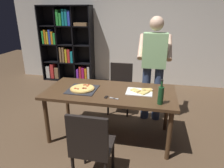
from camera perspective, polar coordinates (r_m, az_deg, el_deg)
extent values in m
plane|color=brown|center=(3.20, -0.57, -14.47)|extent=(12.00, 12.00, 0.00)
cube|color=silver|center=(5.21, 5.79, 15.56)|extent=(6.40, 0.10, 2.80)
cube|color=#4C331E|center=(2.85, -0.62, -2.35)|extent=(1.84, 0.86, 0.04)
cylinder|color=#4C331E|center=(3.02, -18.13, -10.06)|extent=(0.06, 0.06, 0.71)
cylinder|color=#4C331E|center=(2.68, 16.04, -14.01)|extent=(0.06, 0.06, 0.71)
cylinder|color=#4C331E|center=(3.56, -12.70, -4.65)|extent=(0.06, 0.06, 0.71)
cylinder|color=#4C331E|center=(3.28, 15.37, -7.18)|extent=(0.06, 0.06, 0.71)
cube|color=black|center=(2.30, -5.27, -17.18)|extent=(0.42, 0.42, 0.04)
cube|color=black|center=(2.02, -7.13, -14.84)|extent=(0.42, 0.04, 0.45)
cylinder|color=black|center=(2.55, 0.26, -19.35)|extent=(0.04, 0.04, 0.41)
cylinder|color=black|center=(2.62, -7.86, -18.14)|extent=(0.04, 0.04, 0.41)
cube|color=black|center=(3.72, 2.17, -1.77)|extent=(0.42, 0.42, 0.04)
cube|color=black|center=(3.81, 2.71, 2.70)|extent=(0.42, 0.04, 0.45)
cylinder|color=black|center=(3.68, -1.14, -5.84)|extent=(0.04, 0.04, 0.41)
cylinder|color=black|center=(3.62, 4.45, -6.34)|extent=(0.04, 0.04, 0.41)
cylinder|color=black|center=(4.00, 0.02, -3.60)|extent=(0.04, 0.04, 0.41)
cylinder|color=black|center=(3.95, 5.15, -4.03)|extent=(0.04, 0.04, 0.41)
cube|color=black|center=(5.79, -19.10, 10.81)|extent=(0.03, 0.35, 1.95)
cube|color=black|center=(5.23, -5.82, 10.88)|extent=(0.03, 0.35, 1.95)
cube|color=black|center=(5.41, -13.64, 20.98)|extent=(1.40, 0.35, 0.03)
cube|color=black|center=(5.71, -12.05, 1.38)|extent=(1.40, 0.35, 0.03)
cube|color=black|center=(5.62, -12.12, 11.20)|extent=(1.40, 0.03, 1.95)
cube|color=black|center=(5.57, -12.42, 6.12)|extent=(1.34, 0.29, 0.03)
cube|color=black|center=(5.48, -12.80, 10.92)|extent=(1.34, 0.29, 0.03)
cube|color=black|center=(5.42, -13.20, 15.84)|extent=(1.34, 0.29, 0.03)
cube|color=black|center=(5.57, -14.93, 10.90)|extent=(0.03, 0.29, 1.89)
cube|color=black|center=(5.39, -10.59, 10.92)|extent=(0.03, 0.29, 1.89)
cube|color=silver|center=(5.88, -17.42, 3.45)|extent=(0.11, 0.22, 0.33)
cube|color=red|center=(5.81, -16.34, 3.72)|extent=(0.09, 0.22, 0.40)
cube|color=olive|center=(5.77, -15.16, 3.22)|extent=(0.11, 0.22, 0.30)
cube|color=purple|center=(5.52, -9.49, 2.87)|extent=(0.05, 0.22, 0.30)
cube|color=red|center=(5.48, -8.76, 3.22)|extent=(0.05, 0.22, 0.38)
cube|color=#B21E66|center=(5.46, -7.99, 3.04)|extent=(0.07, 0.22, 0.35)
cube|color=orange|center=(5.44, -7.22, 2.91)|extent=(0.05, 0.22, 0.33)
cube|color=silver|center=(5.41, -6.45, 3.15)|extent=(0.06, 0.22, 0.39)
cube|color=olive|center=(5.57, -14.14, 8.26)|extent=(0.05, 0.22, 0.40)
cube|color=olive|center=(5.54, -13.41, 8.25)|extent=(0.05, 0.22, 0.40)
cube|color=yellow|center=(5.51, -12.65, 7.97)|extent=(0.05, 0.22, 0.35)
cube|color=red|center=(5.48, -11.91, 7.97)|extent=(0.07, 0.22, 0.35)
cube|color=teal|center=(5.45, -11.14, 7.68)|extent=(0.06, 0.22, 0.30)
cube|color=green|center=(5.71, -18.73, 12.58)|extent=(0.05, 0.22, 0.33)
cube|color=orange|center=(5.68, -18.17, 12.75)|extent=(0.04, 0.22, 0.36)
cube|color=yellow|center=(5.65, -17.56, 12.52)|extent=(0.05, 0.22, 0.31)
cube|color=blue|center=(5.61, -17.00, 12.82)|extent=(0.05, 0.22, 0.37)
cube|color=orange|center=(5.59, -16.38, 12.61)|extent=(0.05, 0.22, 0.32)
cube|color=green|center=(5.56, -15.76, 12.43)|extent=(0.05, 0.22, 0.28)
cube|color=green|center=(5.46, -15.02, 17.86)|extent=(0.06, 0.22, 0.38)
cube|color=green|center=(5.43, -14.21, 17.52)|extent=(0.05, 0.22, 0.30)
cube|color=teal|center=(5.39, -13.48, 18.04)|extent=(0.05, 0.22, 0.39)
cube|color=teal|center=(5.36, -12.69, 18.05)|extent=(0.06, 0.22, 0.38)
cube|color=blue|center=(5.33, -11.88, 17.94)|extent=(0.06, 0.22, 0.35)
cube|color=olive|center=(5.23, -8.70, 16.56)|extent=(0.33, 0.25, 0.08)
cylinder|color=#38476B|center=(3.52, 12.86, -2.83)|extent=(0.14, 0.14, 0.95)
cylinder|color=#38476B|center=(3.52, 9.61, -2.60)|extent=(0.14, 0.14, 0.95)
cube|color=#99CC8C|center=(3.30, 12.13, 9.36)|extent=(0.38, 0.22, 0.55)
sphere|color=#E0B293|center=(3.25, 12.69, 16.55)|extent=(0.22, 0.22, 0.22)
cylinder|color=#E0B293|center=(3.48, 16.03, 10.04)|extent=(0.09, 0.50, 0.39)
cylinder|color=#E0B293|center=(3.48, 8.35, 10.61)|extent=(0.09, 0.50, 0.39)
cube|color=#2D2D33|center=(2.91, -8.47, -1.55)|extent=(0.41, 0.41, 0.01)
cylinder|color=tan|center=(2.91, -8.49, -1.29)|extent=(0.35, 0.35, 0.02)
cylinder|color=#EACC6B|center=(2.90, -8.50, -1.07)|extent=(0.31, 0.31, 0.01)
cylinder|color=#B22819|center=(2.99, -6.73, -0.23)|extent=(0.04, 0.04, 0.00)
cylinder|color=#B22819|center=(2.94, -7.06, -0.58)|extent=(0.04, 0.04, 0.00)
cylinder|color=#B22819|center=(2.88, -10.47, -1.22)|extent=(0.04, 0.04, 0.00)
cylinder|color=#B22819|center=(2.88, -8.17, -1.13)|extent=(0.04, 0.04, 0.00)
cylinder|color=#B22819|center=(2.99, -7.53, -0.23)|extent=(0.04, 0.04, 0.00)
cylinder|color=#B22819|center=(2.99, -7.97, -0.26)|extent=(0.04, 0.04, 0.00)
cylinder|color=#B22819|center=(2.87, -7.59, -1.18)|extent=(0.04, 0.04, 0.00)
cylinder|color=#B22819|center=(2.86, -9.76, -1.37)|extent=(0.04, 0.04, 0.00)
cylinder|color=#B22819|center=(2.87, -8.19, -1.22)|extent=(0.04, 0.04, 0.00)
cube|color=white|center=(2.82, 7.82, -2.23)|extent=(0.36, 0.28, 0.01)
cube|color=#EACC6B|center=(2.83, 6.81, -1.86)|extent=(0.17, 0.16, 0.02)
cube|color=tan|center=(2.79, 7.71, -2.17)|extent=(0.07, 0.09, 0.02)
cube|color=#EACC6B|center=(2.78, 9.17, -2.34)|extent=(0.15, 0.17, 0.02)
cube|color=tan|center=(2.83, 9.92, -1.97)|extent=(0.09, 0.07, 0.02)
cube|color=#EACC6B|center=(2.87, 9.94, -1.67)|extent=(0.16, 0.12, 0.02)
cube|color=tan|center=(2.88, 11.12, -1.62)|extent=(0.04, 0.09, 0.02)
cylinder|color=#194723|center=(2.49, 13.76, -3.25)|extent=(0.07, 0.07, 0.22)
cylinder|color=#194723|center=(2.43, 14.05, -0.01)|extent=(0.03, 0.03, 0.08)
cylinder|color=black|center=(2.41, 14.15, 1.06)|extent=(0.03, 0.03, 0.02)
cube|color=silver|center=(2.59, 0.57, -4.11)|extent=(0.12, 0.02, 0.01)
cube|color=silver|center=(2.59, 0.57, -4.11)|extent=(0.12, 0.05, 0.01)
torus|color=black|center=(2.65, -1.49, -3.57)|extent=(0.05, 0.05, 0.01)
torus|color=black|center=(2.62, -1.84, -3.90)|extent=(0.05, 0.05, 0.01)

